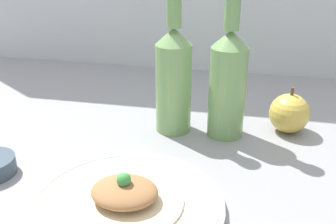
{
  "coord_description": "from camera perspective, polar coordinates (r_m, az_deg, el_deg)",
  "views": [
    {
      "loc": [
        6.54,
        -58.57,
        36.27
      ],
      "look_at": [
        -5.44,
        -1.22,
        9.91
      ],
      "focal_mm": 42.0,
      "sensor_mm": 36.0,
      "label": 1
    }
  ],
  "objects": [
    {
      "name": "plated_food",
      "position": [
        0.57,
        -6.32,
        -11.81
      ],
      "size": [
        16.93,
        16.93,
        4.88
      ],
      "color": "beige",
      "rests_on": "plate"
    },
    {
      "name": "plate",
      "position": [
        0.58,
        -6.23,
        -13.25
      ],
      "size": [
        28.73,
        28.73,
        1.55
      ],
      "color": "silver",
      "rests_on": "ground_plane"
    },
    {
      "name": "ground_plane",
      "position": [
        0.7,
        4.61,
        -8.86
      ],
      "size": [
        180.0,
        110.0,
        4.0
      ],
      "primitive_type": "cube",
      "color": "gray"
    },
    {
      "name": "apple",
      "position": [
        0.82,
        17.18,
        -0.18
      ],
      "size": [
        7.92,
        7.92,
        9.44
      ],
      "color": "gold",
      "rests_on": "ground_plane"
    },
    {
      "name": "cider_bottle_left",
      "position": [
        0.76,
        0.8,
        5.11
      ],
      "size": [
        7.05,
        7.05,
        28.31
      ],
      "color": "#729E5B",
      "rests_on": "ground_plane"
    },
    {
      "name": "cider_bottle_right",
      "position": [
        0.75,
        8.67,
        4.52
      ],
      "size": [
        7.05,
        7.05,
        28.31
      ],
      "color": "#729E5B",
      "rests_on": "ground_plane"
    }
  ]
}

